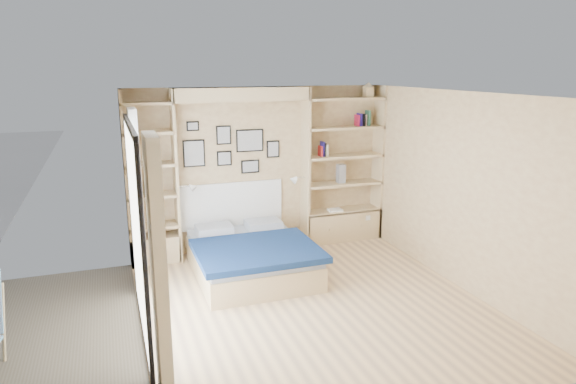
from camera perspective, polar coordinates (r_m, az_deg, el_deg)
name	(u,v)px	position (r m, az deg, el deg)	size (l,w,h in m)	color
ground	(313,305)	(6.33, 2.83, -12.40)	(4.50, 4.50, 0.00)	#E2BB81
room_shell	(248,192)	(7.21, -4.51, -0.01)	(4.50, 4.50, 4.50)	tan
bed	(251,255)	(7.13, -4.19, -7.02)	(1.59, 2.03, 1.07)	tan
photo_gallery	(230,148)	(7.76, -6.41, 4.90)	(1.48, 0.02, 0.82)	black
reading_lamps	(245,183)	(7.67, -4.83, 1.02)	(1.92, 0.12, 0.15)	silver
shelf_decor	(329,139)	(8.09, 4.54, 5.88)	(3.59, 0.23, 2.03)	#A51E1E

